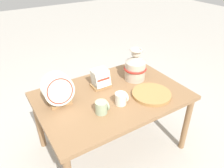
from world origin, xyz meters
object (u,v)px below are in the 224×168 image
object	(u,v)px
ceramic_vase	(135,67)
dish_rack_round_plates	(58,91)
dish_rack_square_plates	(101,80)
mug_cream_glaze	(121,98)
mug_sage_glaze	(102,107)
wicker_charger_stack	(151,94)

from	to	relation	value
ceramic_vase	dish_rack_round_plates	xyz separation A→B (m)	(-0.78, 0.00, -0.01)
ceramic_vase	dish_rack_square_plates	size ratio (longest dim) A/B	1.82
mug_cream_glaze	mug_sage_glaze	bearing A→B (deg)	-175.29
dish_rack_square_plates	mug_sage_glaze	bearing A→B (deg)	-118.18
dish_rack_round_plates	wicker_charger_stack	xyz separation A→B (m)	(0.73, -0.31, -0.11)
wicker_charger_stack	ceramic_vase	bearing A→B (deg)	80.92
mug_cream_glaze	mug_sage_glaze	xyz separation A→B (m)	(-0.20, -0.02, 0.00)
mug_cream_glaze	wicker_charger_stack	bearing A→B (deg)	-8.02
dish_rack_square_plates	mug_cream_glaze	size ratio (longest dim) A/B	1.68
dish_rack_round_plates	wicker_charger_stack	size ratio (longest dim) A/B	0.78
dish_rack_square_plates	dish_rack_round_plates	bearing A→B (deg)	-172.17
ceramic_vase	mug_cream_glaze	distance (m)	0.45
wicker_charger_stack	mug_sage_glaze	size ratio (longest dim) A/B	3.31
ceramic_vase	mug_cream_glaze	bearing A→B (deg)	-141.89
dish_rack_square_plates	wicker_charger_stack	world-z (taller)	dish_rack_square_plates
wicker_charger_stack	mug_sage_glaze	xyz separation A→B (m)	(-0.49, 0.03, 0.04)
dish_rack_round_plates	wicker_charger_stack	bearing A→B (deg)	-23.27
ceramic_vase	wicker_charger_stack	size ratio (longest dim) A/B	0.92
ceramic_vase	wicker_charger_stack	distance (m)	0.34
dish_rack_square_plates	mug_sage_glaze	distance (m)	0.39
ceramic_vase	wicker_charger_stack	bearing A→B (deg)	-99.08
mug_sage_glaze	dish_rack_square_plates	bearing A→B (deg)	61.82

